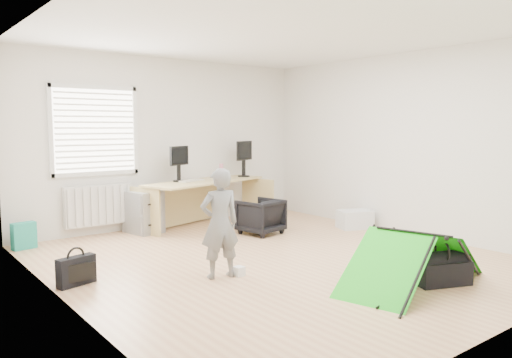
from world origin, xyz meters
TOP-DOWN VIEW (x-y plane):
  - ground at (0.00, 0.00)m, footprint 5.50×5.50m
  - back_wall at (0.00, 2.75)m, footprint 5.00×0.02m
  - window at (-1.20, 2.71)m, footprint 1.20×0.06m
  - radiator at (-1.20, 2.67)m, footprint 1.00×0.12m
  - desk at (0.43, 2.29)m, footprint 2.28×1.26m
  - filing_cabinet at (-0.60, 2.43)m, footprint 0.51×0.61m
  - monitor_left at (0.00, 2.39)m, footprint 0.43×0.26m
  - monitor_right at (1.28, 2.40)m, footprint 0.47×0.29m
  - keyboard at (0.19, 2.33)m, footprint 0.49×0.30m
  - thermos at (0.83, 2.42)m, footprint 0.07×0.07m
  - office_chair at (0.75, 1.26)m, footprint 0.66×0.68m
  - person at (-0.95, -0.20)m, footprint 0.48×0.36m
  - kite at (0.46, -1.60)m, footprint 1.90×1.21m
  - storage_crate at (2.20, 0.67)m, footprint 0.60×0.52m
  - tote_bag at (-2.30, 2.43)m, footprint 0.32×0.18m
  - laptop_bag at (-2.25, 0.48)m, footprint 0.41×0.22m
  - white_box at (-0.76, -0.28)m, footprint 0.10×0.10m
  - duffel_bag at (0.72, -1.78)m, footprint 0.63×0.47m

SIDE VIEW (x-z plane):
  - ground at x=0.00m, z-range 0.00..0.00m
  - white_box at x=-0.76m, z-range 0.00..0.10m
  - duffel_bag at x=0.72m, z-range 0.00..0.24m
  - storage_crate at x=2.20m, z-range 0.00..0.29m
  - laptop_bag at x=-2.25m, z-range 0.00..0.30m
  - tote_bag at x=-2.30m, z-range 0.00..0.35m
  - office_chair at x=0.75m, z-range 0.00..0.53m
  - kite at x=0.46m, z-range 0.00..0.55m
  - filing_cabinet at x=-0.60m, z-range 0.00..0.63m
  - desk at x=0.43m, z-range 0.00..0.74m
  - radiator at x=-1.20m, z-range 0.15..0.75m
  - person at x=-0.95m, z-range 0.00..1.18m
  - keyboard at x=0.19m, z-range 0.74..0.76m
  - thermos at x=0.83m, z-range 0.74..0.99m
  - monitor_left at x=0.00m, z-range 0.74..1.15m
  - monitor_right at x=1.28m, z-range 0.74..1.20m
  - back_wall at x=0.00m, z-range 0.00..2.70m
  - window at x=-1.20m, z-range 0.95..2.15m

